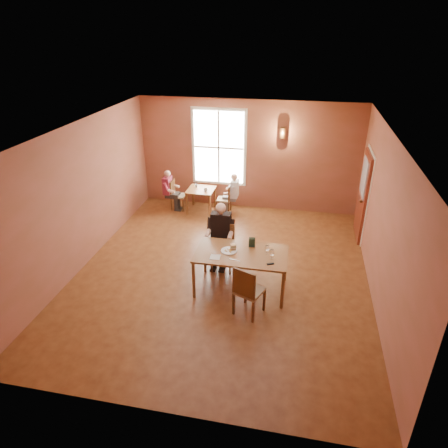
% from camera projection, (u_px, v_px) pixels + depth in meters
% --- Properties ---
extents(ground, '(6.00, 7.00, 0.01)m').
position_uv_depth(ground, '(222.00, 272.00, 8.47)').
color(ground, brown).
rests_on(ground, ground).
extents(wall_back, '(6.00, 0.04, 3.00)m').
position_uv_depth(wall_back, '(248.00, 156.00, 10.86)').
color(wall_back, brown).
rests_on(wall_back, ground).
extents(wall_front, '(6.00, 0.04, 3.00)m').
position_uv_depth(wall_front, '(162.00, 328.00, 4.73)').
color(wall_front, brown).
rests_on(wall_front, ground).
extents(wall_left, '(0.04, 7.00, 3.00)m').
position_uv_depth(wall_left, '(81.00, 196.00, 8.32)').
color(wall_left, brown).
rests_on(wall_left, ground).
extents(wall_right, '(0.04, 7.00, 3.00)m').
position_uv_depth(wall_right, '(383.00, 221.00, 7.26)').
color(wall_right, brown).
rests_on(wall_right, ground).
extents(ceiling, '(6.00, 7.00, 0.04)m').
position_uv_depth(ceiling, '(222.00, 132.00, 7.12)').
color(ceiling, white).
rests_on(ceiling, wall_back).
extents(window, '(1.36, 0.10, 1.96)m').
position_uv_depth(window, '(219.00, 148.00, 10.86)').
color(window, white).
rests_on(window, wall_back).
extents(door, '(0.12, 1.04, 2.10)m').
position_uv_depth(door, '(362.00, 196.00, 9.49)').
color(door, maroon).
rests_on(door, ground).
extents(wall_sconce, '(0.16, 0.16, 0.28)m').
position_uv_depth(wall_sconce, '(283.00, 133.00, 10.29)').
color(wall_sconce, brown).
rests_on(wall_sconce, wall_back).
extents(main_table, '(1.75, 0.99, 0.82)m').
position_uv_depth(main_table, '(241.00, 271.00, 7.77)').
color(main_table, brown).
rests_on(main_table, ground).
extents(chair_diner_main, '(0.43, 0.43, 0.98)m').
position_uv_depth(chair_diner_main, '(223.00, 249.00, 8.39)').
color(chair_diner_main, '#40260F').
rests_on(chair_diner_main, ground).
extents(diner_main, '(0.54, 0.54, 1.36)m').
position_uv_depth(diner_main, '(222.00, 241.00, 8.28)').
color(diner_main, black).
rests_on(diner_main, ground).
extents(chair_empty, '(0.58, 0.58, 1.00)m').
position_uv_depth(chair_empty, '(250.00, 290.00, 7.08)').
color(chair_empty, brown).
rests_on(chair_empty, ground).
extents(plate_food, '(0.40, 0.40, 0.04)m').
position_uv_depth(plate_food, '(229.00, 250.00, 7.63)').
color(plate_food, white).
rests_on(plate_food, main_table).
extents(sandwich, '(0.12, 0.12, 0.11)m').
position_uv_depth(sandwich, '(233.00, 248.00, 7.64)').
color(sandwich, tan).
rests_on(sandwich, main_table).
extents(goblet_a, '(0.08, 0.08, 0.19)m').
position_uv_depth(goblet_a, '(267.00, 249.00, 7.52)').
color(goblet_a, white).
rests_on(goblet_a, main_table).
extents(goblet_b, '(0.08, 0.08, 0.20)m').
position_uv_depth(goblet_b, '(272.00, 254.00, 7.36)').
color(goblet_b, white).
rests_on(goblet_b, main_table).
extents(menu_stand, '(0.13, 0.08, 0.20)m').
position_uv_depth(menu_stand, '(252.00, 243.00, 7.74)').
color(menu_stand, '#1F3425').
rests_on(menu_stand, main_table).
extents(knife, '(0.21, 0.07, 0.00)m').
position_uv_depth(knife, '(235.00, 260.00, 7.36)').
color(knife, white).
rests_on(knife, main_table).
extents(napkin, '(0.20, 0.20, 0.01)m').
position_uv_depth(napkin, '(215.00, 257.00, 7.45)').
color(napkin, silver).
rests_on(napkin, main_table).
extents(sunglasses, '(0.14, 0.09, 0.02)m').
position_uv_depth(sunglasses, '(270.00, 264.00, 7.23)').
color(sunglasses, black).
rests_on(sunglasses, main_table).
extents(second_table, '(0.73, 0.73, 0.64)m').
position_uv_depth(second_table, '(201.00, 200.00, 11.13)').
color(second_table, brown).
rests_on(second_table, ground).
extents(chair_diner_white, '(0.37, 0.37, 0.83)m').
position_uv_depth(chair_diner_white, '(224.00, 199.00, 10.97)').
color(chair_diner_white, '#3F200D').
rests_on(chair_diner_white, ground).
extents(diner_white, '(0.43, 0.43, 1.09)m').
position_uv_depth(diner_white, '(225.00, 194.00, 10.91)').
color(diner_white, silver).
rests_on(diner_white, ground).
extents(chair_diner_maroon, '(0.37, 0.37, 0.84)m').
position_uv_depth(chair_diner_maroon, '(179.00, 195.00, 11.20)').
color(chair_diner_maroon, '#3B230F').
rests_on(chair_diner_maroon, ground).
extents(diner_maroon, '(0.44, 0.44, 1.11)m').
position_uv_depth(diner_maroon, '(177.00, 190.00, 11.14)').
color(diner_maroon, maroon).
rests_on(diner_maroon, ground).
extents(cup_a, '(0.11, 0.11, 0.08)m').
position_uv_depth(cup_a, '(206.00, 190.00, 10.83)').
color(cup_a, beige).
rests_on(cup_a, second_table).
extents(cup_b, '(0.11, 0.11, 0.08)m').
position_uv_depth(cup_b, '(196.00, 186.00, 11.11)').
color(cup_b, white).
rests_on(cup_b, second_table).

